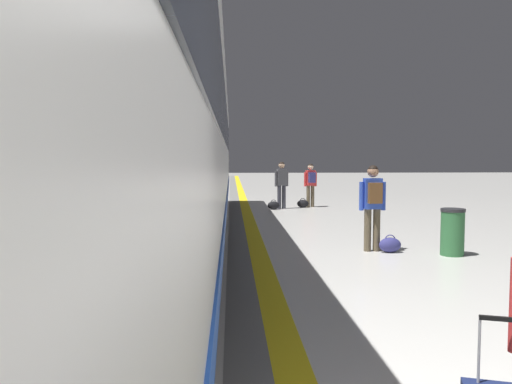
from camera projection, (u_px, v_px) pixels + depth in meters
The scene contains 10 objects.
safety_line_strip at pixel (255, 241), 11.28m from camera, with size 0.36×80.00×0.01m, color yellow.
tactile_edge_band at pixel (241, 241), 11.27m from camera, with size 0.60×80.00×0.01m, color slate.
high_speed_train at pixel (132, 119), 7.77m from camera, with size 2.94×27.69×4.97m.
passenger_near at pixel (373, 200), 9.95m from camera, with size 0.54×0.34×1.74m.
duffel_bag_near at pixel (390, 245), 9.89m from camera, with size 0.44×0.26×0.36m.
passenger_mid at pixel (311, 181), 18.91m from camera, with size 0.51×0.37×1.66m.
duffel_bag_mid at pixel (303, 204), 18.76m from camera, with size 0.44×0.26×0.36m.
passenger_far at pixel (282, 182), 18.28m from camera, with size 0.52×0.30×1.73m.
duffel_bag_far at pixel (274, 205), 18.05m from camera, with size 0.44×0.26×0.36m.
waste_bin at pixel (452, 232), 9.58m from camera, with size 0.46×0.46×0.91m.
Camera 1 is at (-1.46, -1.17, 1.89)m, focal length 34.83 mm.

